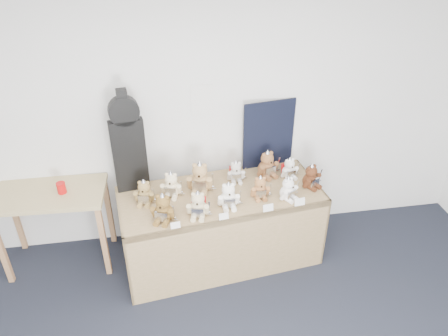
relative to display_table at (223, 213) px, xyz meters
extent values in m
plane|color=silver|center=(-0.27, -1.94, 2.08)|extent=(6.00, 6.00, 0.00)
plane|color=silver|center=(-0.27, 0.56, 0.73)|extent=(6.00, 0.00, 6.00)
cube|color=silver|center=(-0.11, 0.56, 0.92)|extent=(0.21, 0.00, 0.30)
cube|color=olive|center=(-0.01, 0.08, 0.14)|extent=(1.99, 1.02, 0.06)
cube|color=olive|center=(0.04, -0.30, -0.23)|extent=(1.89, 0.26, 0.79)
cube|color=olive|center=(-0.94, -0.04, -0.23)|extent=(0.12, 0.79, 0.79)
cube|color=olive|center=(0.92, 0.20, -0.23)|extent=(0.12, 0.79, 0.79)
cube|color=#9F8255|center=(-1.59, 0.28, 0.19)|extent=(1.03, 0.60, 0.04)
cube|color=#956240|center=(-2.06, 0.07, -0.22)|extent=(0.05, 0.05, 0.80)
cube|color=#956240|center=(-2.04, 0.54, -0.22)|extent=(0.05, 0.05, 0.80)
cube|color=#956240|center=(-1.14, 0.03, -0.22)|extent=(0.05, 0.05, 0.80)
cube|color=#956240|center=(-1.11, 0.50, -0.22)|extent=(0.05, 0.05, 0.80)
cube|color=black|center=(-0.82, 0.30, 0.53)|extent=(0.31, 0.14, 0.71)
cylinder|color=black|center=(-0.82, 0.30, 0.97)|extent=(0.28, 0.13, 0.27)
cube|color=black|center=(-0.82, 0.30, 1.08)|extent=(0.10, 0.09, 0.18)
cube|color=black|center=(0.54, 0.51, 0.53)|extent=(0.53, 0.10, 0.71)
cylinder|color=red|center=(-1.46, 0.26, 0.27)|extent=(0.08, 0.08, 0.11)
ellipsoid|color=brown|center=(-0.55, -0.22, 0.24)|extent=(0.21, 0.20, 0.17)
sphere|color=brown|center=(-0.55, -0.22, 0.35)|extent=(0.12, 0.12, 0.12)
cylinder|color=brown|center=(-0.57, -0.27, 0.35)|extent=(0.06, 0.05, 0.05)
sphere|color=black|center=(-0.58, -0.29, 0.35)|extent=(0.02, 0.02, 0.02)
sphere|color=brown|center=(-0.59, -0.21, 0.40)|extent=(0.04, 0.04, 0.04)
sphere|color=brown|center=(-0.51, -0.24, 0.40)|extent=(0.04, 0.04, 0.04)
cylinder|color=brown|center=(-0.63, -0.21, 0.25)|extent=(0.08, 0.10, 0.13)
cylinder|color=brown|center=(-0.48, -0.27, 0.25)|extent=(0.08, 0.10, 0.13)
cylinder|color=brown|center=(-0.61, -0.27, 0.19)|extent=(0.09, 0.12, 0.05)
cylinder|color=brown|center=(-0.54, -0.29, 0.19)|extent=(0.09, 0.12, 0.05)
cube|color=white|center=(-0.57, -0.29, 0.25)|extent=(0.11, 0.06, 0.09)
cone|color=white|center=(-0.55, -0.22, 0.41)|extent=(0.11, 0.11, 0.08)
cube|color=white|center=(-0.46, -0.29, 0.28)|extent=(0.03, 0.04, 0.18)
cube|color=white|center=(-0.46, -0.29, 0.21)|extent=(0.05, 0.02, 0.01)
ellipsoid|color=beige|center=(-0.25, -0.21, 0.24)|extent=(0.18, 0.17, 0.16)
sphere|color=beige|center=(-0.25, -0.21, 0.34)|extent=(0.12, 0.12, 0.12)
cylinder|color=beige|center=(-0.26, -0.26, 0.34)|extent=(0.05, 0.04, 0.05)
sphere|color=black|center=(-0.27, -0.28, 0.34)|extent=(0.02, 0.02, 0.02)
sphere|color=beige|center=(-0.29, -0.21, 0.39)|extent=(0.04, 0.04, 0.04)
sphere|color=beige|center=(-0.22, -0.22, 0.39)|extent=(0.04, 0.04, 0.04)
cylinder|color=beige|center=(-0.33, -0.22, 0.25)|extent=(0.06, 0.10, 0.12)
cylinder|color=beige|center=(-0.18, -0.25, 0.25)|extent=(0.06, 0.10, 0.12)
cylinder|color=beige|center=(-0.30, -0.26, 0.19)|extent=(0.07, 0.11, 0.05)
cylinder|color=beige|center=(-0.23, -0.28, 0.19)|extent=(0.07, 0.11, 0.05)
cube|color=white|center=(-0.27, -0.27, 0.24)|extent=(0.11, 0.04, 0.09)
cone|color=white|center=(-0.25, -0.21, 0.39)|extent=(0.10, 0.10, 0.08)
cube|color=white|center=(-0.16, -0.26, 0.27)|extent=(0.02, 0.04, 0.17)
cube|color=white|center=(-0.16, -0.26, 0.21)|extent=(0.05, 0.02, 0.01)
cube|color=red|center=(-0.24, -0.15, 0.25)|extent=(0.13, 0.05, 0.14)
ellipsoid|color=white|center=(0.03, -0.12, 0.24)|extent=(0.16, 0.14, 0.16)
sphere|color=white|center=(0.03, -0.12, 0.34)|extent=(0.12, 0.12, 0.12)
cylinder|color=white|center=(0.03, -0.17, 0.33)|extent=(0.05, 0.03, 0.05)
sphere|color=black|center=(0.03, -0.19, 0.33)|extent=(0.02, 0.02, 0.02)
sphere|color=white|center=(-0.01, -0.12, 0.39)|extent=(0.04, 0.04, 0.04)
sphere|color=white|center=(0.07, -0.12, 0.39)|extent=(0.04, 0.04, 0.04)
cylinder|color=white|center=(-0.05, -0.14, 0.24)|extent=(0.05, 0.09, 0.12)
cylinder|color=white|center=(0.10, -0.14, 0.24)|extent=(0.05, 0.09, 0.12)
cylinder|color=white|center=(-0.01, -0.17, 0.19)|extent=(0.05, 0.10, 0.05)
cylinder|color=white|center=(0.06, -0.18, 0.19)|extent=(0.05, 0.10, 0.05)
cube|color=white|center=(0.03, -0.18, 0.24)|extent=(0.10, 0.02, 0.09)
cone|color=white|center=(0.03, -0.12, 0.39)|extent=(0.10, 0.10, 0.08)
cube|color=white|center=(0.13, -0.15, 0.27)|extent=(0.01, 0.04, 0.17)
cube|color=white|center=(0.13, -0.15, 0.20)|extent=(0.05, 0.01, 0.01)
ellipsoid|color=#A36B3E|center=(0.34, -0.03, 0.23)|extent=(0.15, 0.12, 0.14)
sphere|color=#A36B3E|center=(0.34, -0.03, 0.33)|extent=(0.11, 0.11, 0.11)
cylinder|color=#A36B3E|center=(0.34, -0.07, 0.32)|extent=(0.04, 0.02, 0.04)
sphere|color=black|center=(0.34, -0.09, 0.32)|extent=(0.02, 0.02, 0.02)
sphere|color=#A36B3E|center=(0.31, -0.03, 0.37)|extent=(0.03, 0.03, 0.03)
sphere|color=#A36B3E|center=(0.37, -0.03, 0.37)|extent=(0.03, 0.03, 0.03)
cylinder|color=#A36B3E|center=(0.27, -0.04, 0.24)|extent=(0.04, 0.08, 0.11)
cylinder|color=#A36B3E|center=(0.41, -0.05, 0.24)|extent=(0.04, 0.08, 0.11)
cylinder|color=#A36B3E|center=(0.31, -0.08, 0.19)|extent=(0.04, 0.09, 0.04)
cylinder|color=#A36B3E|center=(0.37, -0.08, 0.19)|extent=(0.04, 0.09, 0.04)
cube|color=white|center=(0.34, -0.08, 0.23)|extent=(0.09, 0.02, 0.08)
cone|color=white|center=(0.34, -0.03, 0.37)|extent=(0.09, 0.09, 0.07)
cube|color=white|center=(0.43, -0.06, 0.26)|extent=(0.01, 0.04, 0.15)
cube|color=white|center=(0.43, -0.06, 0.20)|extent=(0.04, 0.01, 0.01)
ellipsoid|color=white|center=(0.58, -0.09, 0.23)|extent=(0.19, 0.18, 0.15)
sphere|color=white|center=(0.58, -0.09, 0.33)|extent=(0.11, 0.11, 0.11)
cylinder|color=white|center=(0.61, -0.13, 0.32)|extent=(0.05, 0.04, 0.04)
sphere|color=black|center=(0.62, -0.15, 0.32)|extent=(0.02, 0.02, 0.02)
sphere|color=white|center=(0.55, -0.11, 0.37)|extent=(0.03, 0.03, 0.03)
sphere|color=white|center=(0.61, -0.08, 0.37)|extent=(0.03, 0.03, 0.03)
cylinder|color=white|center=(0.53, -0.14, 0.24)|extent=(0.08, 0.09, 0.11)
cylinder|color=white|center=(0.65, -0.07, 0.24)|extent=(0.08, 0.09, 0.11)
cylinder|color=white|center=(0.58, -0.15, 0.19)|extent=(0.09, 0.10, 0.04)
cylinder|color=white|center=(0.64, -0.12, 0.19)|extent=(0.09, 0.10, 0.04)
cube|color=white|center=(0.61, -0.14, 0.23)|extent=(0.09, 0.06, 0.08)
cone|color=white|center=(0.58, -0.09, 0.37)|extent=(0.09, 0.09, 0.07)
cube|color=white|center=(0.68, -0.07, 0.26)|extent=(0.03, 0.04, 0.15)
cube|color=white|center=(0.68, -0.07, 0.20)|extent=(0.04, 0.03, 0.01)
ellipsoid|color=#502C1B|center=(0.85, 0.06, 0.23)|extent=(0.20, 0.19, 0.15)
sphere|color=#502C1B|center=(0.85, 0.06, 0.34)|extent=(0.11, 0.11, 0.11)
cylinder|color=#502C1B|center=(0.88, 0.02, 0.33)|extent=(0.05, 0.05, 0.05)
sphere|color=black|center=(0.89, 0.00, 0.33)|extent=(0.02, 0.02, 0.02)
sphere|color=#502C1B|center=(0.82, 0.04, 0.38)|extent=(0.04, 0.04, 0.04)
sphere|color=#502C1B|center=(0.89, 0.08, 0.38)|extent=(0.04, 0.04, 0.04)
cylinder|color=#502C1B|center=(0.80, 0.01, 0.24)|extent=(0.08, 0.10, 0.12)
cylinder|color=#502C1B|center=(0.93, 0.08, 0.24)|extent=(0.08, 0.10, 0.12)
cylinder|color=#502C1B|center=(0.85, 0.00, 0.19)|extent=(0.09, 0.11, 0.05)
cylinder|color=#502C1B|center=(0.91, 0.03, 0.19)|extent=(0.09, 0.11, 0.05)
cube|color=white|center=(0.88, 0.01, 0.24)|extent=(0.10, 0.06, 0.08)
cone|color=white|center=(0.85, 0.06, 0.39)|extent=(0.10, 0.10, 0.07)
cube|color=white|center=(0.95, 0.08, 0.27)|extent=(0.03, 0.04, 0.16)
cube|color=white|center=(0.95, 0.08, 0.20)|extent=(0.04, 0.03, 0.01)
ellipsoid|color=beige|center=(-0.46, 0.13, 0.24)|extent=(0.19, 0.17, 0.16)
sphere|color=beige|center=(-0.46, 0.13, 0.34)|extent=(0.12, 0.12, 0.12)
cylinder|color=beige|center=(-0.47, 0.08, 0.33)|extent=(0.05, 0.04, 0.05)
sphere|color=black|center=(-0.48, 0.07, 0.33)|extent=(0.02, 0.02, 0.02)
sphere|color=beige|center=(-0.50, 0.14, 0.39)|extent=(0.04, 0.04, 0.04)
sphere|color=beige|center=(-0.42, 0.12, 0.39)|extent=(0.04, 0.04, 0.04)
cylinder|color=beige|center=(-0.54, 0.13, 0.24)|extent=(0.06, 0.10, 0.12)
cylinder|color=beige|center=(-0.39, 0.10, 0.24)|extent=(0.06, 0.10, 0.12)
cylinder|color=beige|center=(-0.51, 0.09, 0.19)|extent=(0.07, 0.11, 0.05)
cylinder|color=beige|center=(-0.44, 0.07, 0.19)|extent=(0.07, 0.11, 0.05)
cube|color=white|center=(-0.48, 0.07, 0.24)|extent=(0.11, 0.04, 0.09)
cone|color=white|center=(-0.46, 0.13, 0.39)|extent=(0.10, 0.10, 0.08)
cube|color=white|center=(-0.37, 0.08, 0.27)|extent=(0.02, 0.04, 0.17)
cube|color=white|center=(-0.37, 0.08, 0.20)|extent=(0.05, 0.02, 0.01)
ellipsoid|color=tan|center=(-0.19, 0.17, 0.25)|extent=(0.23, 0.20, 0.20)
sphere|color=tan|center=(-0.19, 0.17, 0.38)|extent=(0.14, 0.14, 0.14)
cylinder|color=tan|center=(-0.20, 0.11, 0.37)|extent=(0.07, 0.04, 0.06)
sphere|color=black|center=(-0.21, 0.09, 0.37)|extent=(0.02, 0.02, 0.02)
sphere|color=tan|center=(-0.24, 0.18, 0.44)|extent=(0.05, 0.05, 0.05)
sphere|color=tan|center=(-0.15, 0.16, 0.44)|extent=(0.05, 0.05, 0.05)
cylinder|color=tan|center=(-0.29, 0.17, 0.26)|extent=(0.08, 0.12, 0.15)
cylinder|color=tan|center=(-0.11, 0.13, 0.26)|extent=(0.08, 0.12, 0.15)
cylinder|color=tan|center=(-0.25, 0.11, 0.20)|extent=(0.08, 0.14, 0.06)
cylinder|color=tan|center=(-0.16, 0.09, 0.20)|extent=(0.08, 0.14, 0.06)
cube|color=white|center=(-0.21, 0.09, 0.26)|extent=(0.13, 0.05, 0.11)
cone|color=white|center=(-0.19, 0.17, 0.44)|extent=(0.12, 0.12, 0.09)
cube|color=white|center=(-0.08, 0.10, 0.29)|extent=(0.03, 0.05, 0.20)
cube|color=white|center=(-0.08, 0.10, 0.21)|extent=(0.06, 0.02, 0.01)
ellipsoid|color=beige|center=(0.17, 0.28, 0.23)|extent=(0.14, 0.12, 0.14)
sphere|color=beige|center=(0.17, 0.28, 0.32)|extent=(0.10, 0.10, 0.10)
cylinder|color=beige|center=(0.17, 0.23, 0.31)|extent=(0.04, 0.02, 0.04)
sphere|color=black|center=(0.17, 0.22, 0.31)|extent=(0.02, 0.02, 0.02)
sphere|color=beige|center=(0.14, 0.28, 0.36)|extent=(0.03, 0.03, 0.03)
sphere|color=beige|center=(0.20, 0.28, 0.36)|extent=(0.03, 0.03, 0.03)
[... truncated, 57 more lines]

